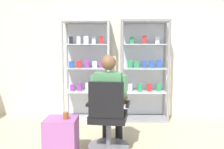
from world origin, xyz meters
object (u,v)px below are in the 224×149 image
Objects in this scene: display_cabinet_left at (87,70)px; seated_shopkeeper at (110,97)px; display_cabinet_right at (144,70)px; office_chair at (108,122)px; tea_glass at (66,116)px; storage_crate at (61,137)px.

seated_shopkeeper is (0.48, -1.40, -0.25)m from display_cabinet_left.
display_cabinet_right is 1.47× the size of seated_shopkeeper.
seated_shopkeeper reaches higher than office_chair.
seated_shopkeeper is 14.64× the size of tea_glass.
storage_crate is (-0.60, -0.14, -0.15)m from office_chair.
office_chair is at bearing -73.45° from display_cabinet_left.
storage_crate is at bearing -166.35° from office_chair.
tea_glass is at bearing -147.85° from seated_shopkeeper.
display_cabinet_left is at bearing 106.55° from office_chair.
office_chair is 0.74× the size of seated_shopkeeper.
display_cabinet_right is 1.98× the size of office_chair.
display_cabinet_left is 1.86m from storage_crate.
tea_glass is (-0.52, -0.18, 0.14)m from office_chair.
display_cabinet_left reaches higher than office_chair.
storage_crate is (-0.13, -1.71, -0.72)m from display_cabinet_left.
display_cabinet_left is 21.56× the size of tea_glass.
display_cabinet_left reaches higher than tea_glass.
display_cabinet_left is 1.79m from tea_glass.
display_cabinet_right is at bearing 54.19° from storage_crate.
office_chair is 0.57m from tea_glass.
display_cabinet_left is 1.98× the size of office_chair.
display_cabinet_left is 1.10m from display_cabinet_right.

